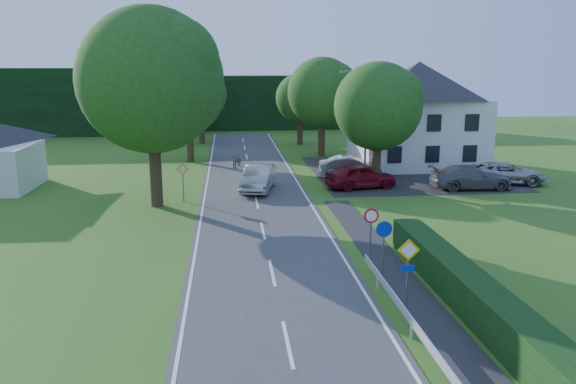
{
  "coord_description": "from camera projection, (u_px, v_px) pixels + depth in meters",
  "views": [
    {
      "loc": [
        -1.65,
        -9.45,
        8.24
      ],
      "look_at": [
        1.24,
        17.55,
        2.13
      ],
      "focal_mm": 35.0,
      "sensor_mm": 36.0,
      "label": 1
    }
  ],
  "objects": [
    {
      "name": "parked_car_silver_b",
      "position": [
        506.0,
        173.0,
        40.0
      ],
      "size": [
        5.86,
        3.78,
        1.5
      ],
      "primitive_type": "imported",
      "rotation": [
        0.0,
        0.0,
        1.31
      ],
      "color": "#A3A4AA",
      "rests_on": "parking_pad"
    },
    {
      "name": "tree_left_far",
      "position": [
        189.0,
        113.0,
        48.49
      ],
      "size": [
        7.0,
        7.0,
        8.58
      ],
      "primitive_type": null,
      "color": "#184D17",
      "rests_on": "ground"
    },
    {
      "name": "parked_car_grey",
      "position": [
        471.0,
        177.0,
        38.2
      ],
      "size": [
        5.54,
        2.4,
        1.59
      ],
      "primitive_type": "imported",
      "rotation": [
        0.0,
        0.0,
        1.54
      ],
      "color": "#58575D",
      "rests_on": "parking_pad"
    },
    {
      "name": "parked_car_silver_a",
      "position": [
        351.0,
        167.0,
        42.29
      ],
      "size": [
        4.98,
        2.32,
        1.58
      ],
      "primitive_type": "imported",
      "rotation": [
        0.0,
        0.0,
        1.43
      ],
      "color": "#B3B3B8",
      "rests_on": "parking_pad"
    },
    {
      "name": "tree_right_back",
      "position": [
        300.0,
        109.0,
        59.45
      ],
      "size": [
        6.2,
        6.2,
        7.56
      ],
      "primitive_type": null,
      "color": "#184D17",
      "rests_on": "ground"
    },
    {
      "name": "line_edge_right",
      "position": [
        320.0,
        218.0,
        30.88
      ],
      "size": [
        0.12,
        80.0,
        0.01
      ],
      "primitive_type": "cube",
      "color": "white",
      "rests_on": "road"
    },
    {
      "name": "streetlight",
      "position": [
        364.0,
        120.0,
        40.11
      ],
      "size": [
        2.03,
        0.18,
        8.0
      ],
      "color": "slate",
      "rests_on": "ground"
    },
    {
      "name": "house_white",
      "position": [
        417.0,
        113.0,
        46.56
      ],
      "size": [
        10.6,
        8.4,
        8.6
      ],
      "color": "white",
      "rests_on": "ground"
    },
    {
      "name": "tree_left_back",
      "position": [
        201.0,
        106.0,
        60.24
      ],
      "size": [
        6.6,
        6.6,
        8.07
      ],
      "primitive_type": null,
      "color": "#184D17",
      "rests_on": "ground"
    },
    {
      "name": "road",
      "position": [
        261.0,
        220.0,
        30.55
      ],
      "size": [
        7.0,
        80.0,
        0.04
      ],
      "primitive_type": "cube",
      "color": "#3E3E41",
      "rests_on": "ground"
    },
    {
      "name": "moving_car",
      "position": [
        258.0,
        178.0,
        37.68
      ],
      "size": [
        2.8,
        5.33,
        1.67
      ],
      "primitive_type": "imported",
      "rotation": [
        0.0,
        0.0,
        -0.21
      ],
      "color": "#AFAEB3",
      "rests_on": "road"
    },
    {
      "name": "motorcycle",
      "position": [
        237.0,
        161.0,
        46.48
      ],
      "size": [
        1.19,
        1.95,
        0.97
      ],
      "primitive_type": "imported",
      "rotation": [
        0.0,
        0.0,
        -0.32
      ],
      "color": "black",
      "rests_on": "road"
    },
    {
      "name": "treeline_right",
      "position": [
        300.0,
        102.0,
        75.24
      ],
      "size": [
        30.0,
        5.0,
        7.0
      ],
      "primitive_type": "cube",
      "color": "black",
      "rests_on": "ground"
    },
    {
      "name": "sign_roundabout",
      "position": [
        384.0,
        238.0,
        21.88
      ],
      "size": [
        0.64,
        0.08,
        2.37
      ],
      "color": "slate",
      "rests_on": "ground"
    },
    {
      "name": "sign_priority_left",
      "position": [
        183.0,
        174.0,
        34.54
      ],
      "size": [
        0.78,
        0.09,
        2.44
      ],
      "color": "slate",
      "rests_on": "ground"
    },
    {
      "name": "tree_right_mid",
      "position": [
        377.0,
        125.0,
        38.25
      ],
      "size": [
        7.0,
        7.0,
        8.58
      ],
      "primitive_type": null,
      "color": "#184D17",
      "rests_on": "ground"
    },
    {
      "name": "tree_right_far",
      "position": [
        322.0,
        107.0,
        51.62
      ],
      "size": [
        7.4,
        7.4,
        9.09
      ],
      "primitive_type": null,
      "color": "#184D17",
      "rests_on": "ground"
    },
    {
      "name": "parked_car_red",
      "position": [
        361.0,
        176.0,
        38.37
      ],
      "size": [
        5.11,
        2.78,
        1.65
      ],
      "primitive_type": "imported",
      "rotation": [
        0.0,
        0.0,
        1.75
      ],
      "color": "maroon",
      "rests_on": "parking_pad"
    },
    {
      "name": "treeline_left",
      "position": [
        8.0,
        102.0,
        67.51
      ],
      "size": [
        44.0,
        6.0,
        8.0
      ],
      "primitive_type": "cube",
      "color": "black",
      "rests_on": "ground"
    },
    {
      "name": "sign_speed_limit",
      "position": [
        371.0,
        222.0,
        23.79
      ],
      "size": [
        0.64,
        0.11,
        2.37
      ],
      "color": "slate",
      "rests_on": "ground"
    },
    {
      "name": "parasol",
      "position": [
        372.0,
        163.0,
        42.25
      ],
      "size": [
        2.75,
        2.79,
        2.16
      ],
      "primitive_type": "imported",
      "rotation": [
        0.0,
        0.0,
        0.19
      ],
      "color": "red",
      "rests_on": "parking_pad"
    },
    {
      "name": "tree_main",
      "position": [
        152.0,
        109.0,
        32.53
      ],
      "size": [
        9.4,
        9.4,
        11.64
      ],
      "primitive_type": null,
      "color": "#184D17",
      "rests_on": "ground"
    },
    {
      "name": "line_edge_left",
      "position": [
        200.0,
        222.0,
        30.2
      ],
      "size": [
        0.12,
        80.0,
        0.01
      ],
      "primitive_type": "cube",
      "color": "white",
      "rests_on": "road"
    },
    {
      "name": "parking_pad",
      "position": [
        402.0,
        172.0,
        44.4
      ],
      "size": [
        14.0,
        16.0,
        0.04
      ],
      "primitive_type": "cube",
      "color": "black",
      "rests_on": "ground"
    },
    {
      "name": "line_centre",
      "position": [
        261.0,
        220.0,
        30.54
      ],
      "size": [
        0.12,
        80.0,
        0.01
      ],
      "primitive_type": null,
      "color": "white",
      "rests_on": "road"
    },
    {
      "name": "sign_priority_right",
      "position": [
        408.0,
        261.0,
        18.94
      ],
      "size": [
        0.78,
        0.09,
        2.59
      ],
      "color": "slate",
      "rests_on": "ground"
    }
  ]
}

